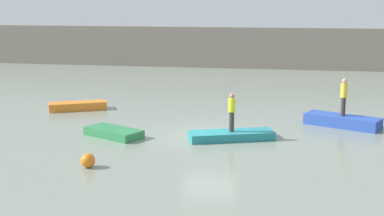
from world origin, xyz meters
The scene contains 9 objects.
ground_plane centered at (0.00, 0.00, 0.00)m, with size 120.00×120.00×0.00m, color gray.
embankment_wall centered at (0.00, 24.47, 1.79)m, with size 80.00×1.20×3.59m, color gray.
rowboat_orange centered at (-8.00, 4.34, 0.22)m, with size 3.09×0.94×0.44m, color orange.
rowboat_green centered at (-4.16, -0.90, 0.18)m, with size 2.64×1.22×0.36m, color #2D7F47.
rowboat_teal centered at (1.05, -0.46, 0.18)m, with size 3.68×1.15×0.36m, color teal.
rowboat_blue centered at (6.02, 2.96, 0.26)m, with size 3.52×1.18×0.52m, color #2B4CAD.
person_yellow_shirt centered at (6.02, 2.96, 1.53)m, with size 0.32×0.32×1.81m.
person_hiviz_shirt centered at (1.05, -0.46, 1.29)m, with size 0.32×0.32×1.67m.
mooring_buoy centered at (-3.63, -5.36, 0.27)m, with size 0.53×0.53×0.53m, color orange.
Camera 1 is at (3.49, -23.08, 6.01)m, focal length 50.33 mm.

